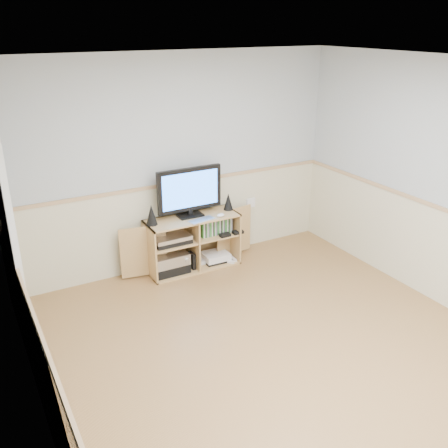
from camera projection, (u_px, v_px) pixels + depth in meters
The scene contains 11 objects.
room at pixel (278, 230), 4.04m from camera, with size 4.04×4.54×2.54m.
media_cabinet at pixel (191, 241), 6.00m from camera, with size 1.73×0.42×0.65m.
monitor at pixel (190, 191), 5.76m from camera, with size 0.79×0.18×0.59m.
speaker_left at pixel (151, 215), 5.59m from camera, with size 0.13×0.13×0.24m, color black.
speaker_right at pixel (228, 202), 6.04m from camera, with size 0.11×0.11×0.21m, color black.
keyboard at pixel (202, 220), 5.75m from camera, with size 0.31×0.12×0.01m, color silver.
mouse at pixel (221, 215), 5.85m from camera, with size 0.10×0.06×0.04m, color white.
av_components at pixel (170, 256), 5.87m from camera, with size 0.51×0.32×0.47m.
game_consoles at pixel (214, 257), 6.18m from camera, with size 0.45×0.30×0.11m.
game_cases at pixel (215, 226), 6.02m from camera, with size 0.40×0.14×0.19m, color #3F8C3F.
wall_outlet at pixel (251, 203), 6.46m from camera, with size 0.12×0.03×0.12m, color white.
Camera 1 is at (-2.24, -2.92, 2.79)m, focal length 40.00 mm.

